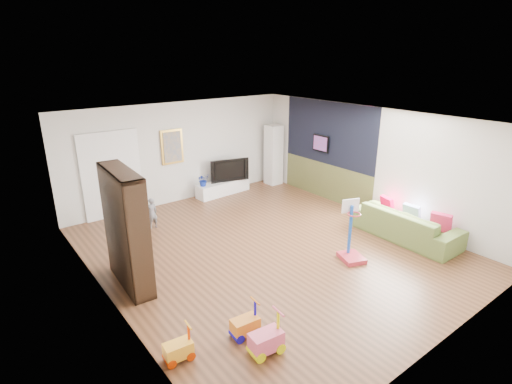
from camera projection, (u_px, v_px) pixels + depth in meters
floor at (268, 248)px, 8.43m from camera, size 6.50×7.50×0.00m
ceiling at (269, 120)px, 7.53m from camera, size 6.50×7.50×0.00m
wall_back at (180, 152)px, 10.78m from camera, size 6.50×0.00×2.70m
wall_front at (451, 261)px, 5.18m from camera, size 6.50×0.00×2.70m
wall_left at (104, 230)px, 6.11m from camera, size 0.00×7.50×2.70m
wall_right at (370, 162)px, 9.85m from camera, size 0.00×7.50×2.70m
navy_accent at (328, 133)px, 10.72m from camera, size 0.01×3.20×1.70m
olive_wainscot at (325, 181)px, 11.17m from camera, size 0.01×3.20×1.00m
doorway at (112, 176)px, 9.75m from camera, size 1.45×0.06×2.10m
painting_back at (172, 147)px, 10.54m from camera, size 0.62×0.06×0.92m
artwork_right at (321, 143)px, 10.93m from camera, size 0.04×0.56×0.46m
media_console at (223, 188)px, 11.59m from camera, size 1.68×0.52×0.39m
tall_cabinet at (273, 155)px, 12.29m from camera, size 0.44×0.44×1.84m
bookshelf at (126, 229)px, 6.82m from camera, size 0.46×1.46×2.11m
sofa at (406, 224)px, 8.79m from camera, size 0.94×2.34×0.68m
basketball_hoop at (354, 232)px, 7.76m from camera, size 0.58×0.63×1.23m
ride_on_yellow at (178, 344)px, 5.30m from camera, size 0.40×0.27×0.50m
ride_on_orange at (245, 320)px, 5.75m from camera, size 0.42×0.29×0.54m
ride_on_pink at (266, 334)px, 5.41m from camera, size 0.48×0.33×0.61m
child at (152, 213)px, 9.27m from camera, size 0.29×0.20×0.75m
tv at (229, 169)px, 11.52m from camera, size 1.14×0.43×0.65m
vase_plant at (203, 180)px, 11.07m from camera, size 0.35×0.31×0.36m
pillow_left at (441, 222)px, 8.39m from camera, size 0.21×0.43×0.42m
pillow_center at (412, 213)px, 8.88m from camera, size 0.11×0.39×0.38m
pillow_right at (387, 204)px, 9.37m from camera, size 0.20×0.39×0.37m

